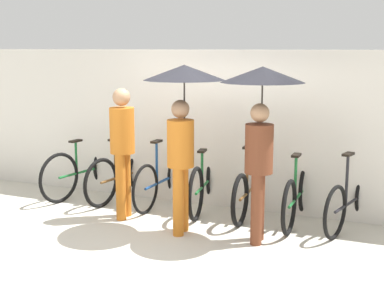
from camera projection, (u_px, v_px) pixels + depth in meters
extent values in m
plane|color=beige|center=(155.00, 247.00, 6.03)|extent=(30.00, 30.00, 0.00)
cube|color=silver|center=(212.00, 129.00, 7.49)|extent=(11.90, 0.12, 2.19)
torus|color=black|center=(110.00, 165.00, 8.55)|extent=(0.19, 0.73, 0.74)
torus|color=black|center=(59.00, 178.00, 7.68)|extent=(0.19, 0.73, 0.74)
cylinder|color=#19662D|center=(86.00, 171.00, 8.12)|extent=(0.24, 1.05, 0.04)
cylinder|color=#19662D|center=(76.00, 158.00, 7.92)|extent=(0.04, 0.04, 0.48)
cube|color=black|center=(76.00, 141.00, 7.88)|extent=(0.13, 0.21, 0.03)
cylinder|color=#19662D|center=(109.00, 142.00, 8.49)|extent=(0.04, 0.04, 0.73)
cylinder|color=#19662D|center=(109.00, 119.00, 8.42)|extent=(0.44, 0.11, 0.03)
torus|color=black|center=(143.00, 169.00, 8.28)|extent=(0.16, 0.71, 0.71)
torus|color=black|center=(101.00, 183.00, 7.46)|extent=(0.16, 0.71, 0.71)
cylinder|color=brown|center=(123.00, 176.00, 7.87)|extent=(0.18, 0.97, 0.04)
cylinder|color=brown|center=(115.00, 160.00, 7.68)|extent=(0.04, 0.04, 0.56)
cube|color=black|center=(115.00, 139.00, 7.63)|extent=(0.12, 0.21, 0.03)
cylinder|color=brown|center=(143.00, 150.00, 8.23)|extent=(0.04, 0.04, 0.61)
cylinder|color=brown|center=(142.00, 130.00, 8.17)|extent=(0.44, 0.09, 0.03)
torus|color=black|center=(178.00, 173.00, 8.08)|extent=(0.06, 0.68, 0.68)
torus|color=black|center=(145.00, 189.00, 7.18)|extent=(0.06, 0.68, 0.68)
cylinder|color=#19478C|center=(163.00, 181.00, 7.63)|extent=(0.07, 1.01, 0.04)
cylinder|color=#19478C|center=(157.00, 163.00, 7.42)|extent=(0.04, 0.04, 0.58)
cube|color=black|center=(156.00, 141.00, 7.36)|extent=(0.10, 0.20, 0.03)
cylinder|color=#19478C|center=(178.00, 153.00, 8.02)|extent=(0.04, 0.04, 0.63)
cylinder|color=#19478C|center=(178.00, 132.00, 7.97)|extent=(0.44, 0.04, 0.03)
torus|color=black|center=(213.00, 176.00, 7.86)|extent=(0.15, 0.71, 0.71)
torus|color=black|center=(196.00, 194.00, 6.89)|extent=(0.15, 0.71, 0.71)
cylinder|color=#19662D|center=(205.00, 184.00, 7.37)|extent=(0.18, 1.02, 0.04)
cylinder|color=#19662D|center=(202.00, 170.00, 7.16)|extent=(0.04, 0.04, 0.49)
cube|color=black|center=(202.00, 151.00, 7.11)|extent=(0.12, 0.21, 0.03)
cylinder|color=#19662D|center=(213.00, 154.00, 7.80)|extent=(0.04, 0.04, 0.67)
cylinder|color=#19662D|center=(213.00, 131.00, 7.74)|extent=(0.44, 0.09, 0.03)
torus|color=black|center=(259.00, 182.00, 7.57)|extent=(0.08, 0.68, 0.68)
torus|color=black|center=(240.00, 200.00, 6.68)|extent=(0.08, 0.68, 0.68)
cylinder|color=brown|center=(250.00, 190.00, 7.12)|extent=(0.06, 0.97, 0.04)
cylinder|color=brown|center=(247.00, 171.00, 6.91)|extent=(0.04, 0.04, 0.60)
cube|color=black|center=(248.00, 147.00, 6.86)|extent=(0.10, 0.20, 0.03)
cylinder|color=brown|center=(260.00, 158.00, 7.51)|extent=(0.04, 0.04, 0.71)
cylinder|color=brown|center=(260.00, 133.00, 7.44)|extent=(0.44, 0.04, 0.03)
torus|color=black|center=(305.00, 188.00, 7.25)|extent=(0.06, 0.68, 0.68)
torus|color=black|center=(289.00, 207.00, 6.36)|extent=(0.06, 0.68, 0.68)
cylinder|color=#19662D|center=(297.00, 197.00, 6.81)|extent=(0.04, 0.98, 0.04)
cylinder|color=#19662D|center=(295.00, 179.00, 6.60)|extent=(0.04, 0.04, 0.56)
cube|color=black|center=(296.00, 155.00, 6.55)|extent=(0.09, 0.20, 0.03)
cylinder|color=#19662D|center=(306.00, 162.00, 7.19)|extent=(0.04, 0.04, 0.71)
cylinder|color=#19662D|center=(307.00, 136.00, 7.13)|extent=(0.44, 0.03, 0.03)
torus|color=black|center=(365.00, 193.00, 7.03)|extent=(0.20, 0.64, 0.65)
torus|color=black|center=(335.00, 212.00, 6.22)|extent=(0.20, 0.64, 0.65)
cylinder|color=black|center=(351.00, 202.00, 6.63)|extent=(0.28, 1.00, 0.04)
cylinder|color=black|center=(347.00, 181.00, 6.43)|extent=(0.04, 0.04, 0.62)
cube|color=black|center=(348.00, 154.00, 6.37)|extent=(0.13, 0.22, 0.03)
cylinder|color=black|center=(366.00, 166.00, 6.96)|extent=(0.04, 0.04, 0.74)
cylinder|color=black|center=(368.00, 138.00, 6.90)|extent=(0.43, 0.13, 0.03)
cylinder|color=#C66B1E|center=(121.00, 187.00, 6.91)|extent=(0.13, 0.13, 0.87)
cylinder|color=#C66B1E|center=(126.00, 184.00, 7.08)|extent=(0.13, 0.13, 0.87)
cylinder|color=#C66B1E|center=(122.00, 130.00, 6.87)|extent=(0.32, 0.32, 0.59)
sphere|color=tan|center=(121.00, 97.00, 6.79)|extent=(0.23, 0.23, 0.23)
cylinder|color=#C66B1E|center=(178.00, 202.00, 6.33)|extent=(0.13, 0.13, 0.82)
cylinder|color=#C66B1E|center=(183.00, 198.00, 6.50)|extent=(0.13, 0.13, 0.82)
cylinder|color=#C66B1E|center=(181.00, 143.00, 6.29)|extent=(0.32, 0.32, 0.56)
sphere|color=#997051|center=(180.00, 109.00, 6.22)|extent=(0.21, 0.21, 0.21)
cylinder|color=#332D28|center=(184.00, 110.00, 6.35)|extent=(0.02, 0.02, 0.70)
cone|color=black|center=(184.00, 72.00, 6.27)|extent=(0.97, 0.97, 0.18)
cylinder|color=brown|center=(256.00, 210.00, 6.03)|extent=(0.13, 0.13, 0.82)
cylinder|color=brown|center=(259.00, 205.00, 6.20)|extent=(0.13, 0.13, 0.82)
cylinder|color=brown|center=(259.00, 149.00, 5.99)|extent=(0.32, 0.32, 0.56)
sphere|color=tan|center=(260.00, 113.00, 5.92)|extent=(0.21, 0.21, 0.21)
cylinder|color=#332D28|center=(262.00, 114.00, 6.06)|extent=(0.02, 0.02, 0.70)
cone|color=black|center=(263.00, 74.00, 5.98)|extent=(0.95, 0.95, 0.18)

